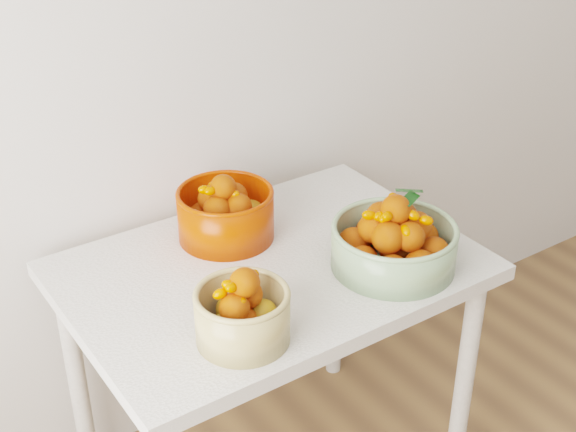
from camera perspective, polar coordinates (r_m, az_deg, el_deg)
name	(u,v)px	position (r m, az deg, el deg)	size (l,w,h in m)	color
table	(271,296)	(2.05, -1.24, -5.68)	(1.00, 0.70, 0.75)	silver
bowl_cream	(242,314)	(1.72, -3.28, -6.94)	(0.27, 0.27, 0.18)	tan
bowl_green	(394,242)	(1.97, 7.54, -1.85)	(0.39, 0.39, 0.20)	#88A87C
bowl_orange	(226,213)	(2.08, -4.45, 0.25)	(0.31, 0.31, 0.18)	red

